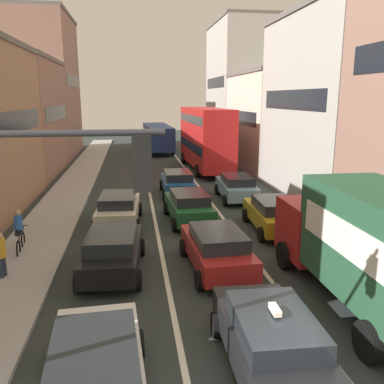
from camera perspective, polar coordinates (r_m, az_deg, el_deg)
name	(u,v)px	position (r m, az deg, el deg)	size (l,w,h in m)	color
sidewalk_left	(71,191)	(27.31, -16.56, 0.16)	(2.60, 64.00, 0.14)	#A5A5A5
lane_stripe_left	(149,189)	(27.04, -6.02, 0.37)	(0.16, 60.00, 0.01)	silver
lane_stripe_right	(200,188)	(27.38, 1.10, 0.60)	(0.16, 60.00, 0.01)	silver
building_row_right	(311,95)	(30.80, 16.22, 12.79)	(7.20, 43.90, 13.83)	#B2ADA3
traffic_light_pole	(15,242)	(6.63, -23.45, -6.37)	(3.58, 0.38, 5.50)	#2D2D33
removalist_box_truck	(367,242)	(12.45, 23.20, -6.43)	(2.70, 7.71, 3.58)	#A51E1E
taxi_centre_lane_front	(271,340)	(9.53, 10.97, -19.57)	(2.15, 4.35, 1.66)	black
sedan_left_lane_front	(96,373)	(8.68, -13.29, -23.32)	(2.26, 4.39, 1.49)	silver
sedan_centre_lane_second	(217,248)	(14.35, 3.48, -7.81)	(2.23, 4.38, 1.49)	#A51E1E
wagon_left_lane_second	(113,250)	(14.40, -11.01, -7.97)	(2.29, 4.41, 1.49)	black
hatchback_centre_lane_third	(189,206)	(19.80, -0.44, -1.90)	(2.23, 4.38, 1.49)	#19592D
sedan_left_lane_third	(119,208)	(19.65, -10.19, -2.23)	(2.27, 4.40, 1.49)	beige
coupe_centre_lane_fourth	(178,182)	(25.27, -2.00, 1.37)	(2.10, 4.32, 1.49)	#194C8C
sedan_right_lane_behind_truck	(274,214)	(18.79, 11.30, -2.98)	(2.21, 4.38, 1.49)	#B29319
wagon_right_lane_far	(237,187)	(24.14, 6.24, 0.75)	(2.20, 4.37, 1.49)	#759EB7
bus_mid_queue_primary	(205,136)	(33.81, 1.87, 7.82)	(3.05, 10.57, 5.06)	#B21919
bus_far_queue_secondary	(158,136)	(46.11, -4.81, 7.83)	(3.12, 10.59, 2.90)	navy
cyclist_on_sidewalk	(19,232)	(17.12, -22.91, -5.18)	(0.50, 1.73, 1.72)	black
pedestrian_near_kerb	(1,253)	(14.83, -25.09, -7.76)	(0.34, 0.53, 1.66)	#262D47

